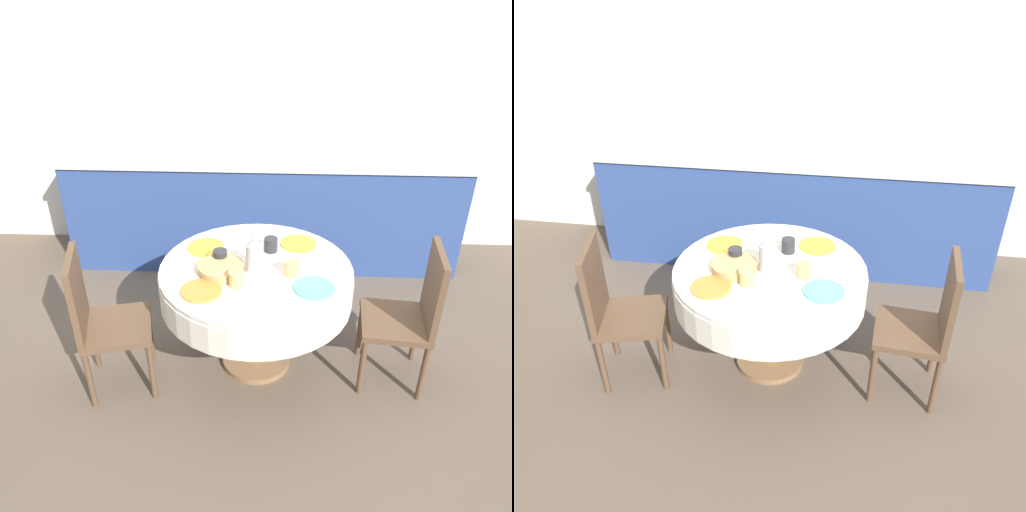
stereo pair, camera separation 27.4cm
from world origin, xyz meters
TOP-DOWN VIEW (x-y plane):
  - ground_plane at (0.00, 0.00)m, footprint 12.00×12.00m
  - wall_back at (0.00, 1.70)m, footprint 7.00×0.05m
  - kitchen_counter at (0.00, 1.37)m, footprint 3.24×0.64m
  - dining_table at (0.00, 0.00)m, footprint 1.15×1.15m
  - chair_left at (0.92, -0.09)m, footprint 0.44×0.44m
  - chair_right at (-0.89, -0.23)m, footprint 0.49×0.49m
  - plate_near_left at (-0.29, -0.26)m, footprint 0.23×0.23m
  - cup_near_left at (-0.10, -0.19)m, footprint 0.08×0.08m
  - plate_near_right at (0.33, -0.21)m, footprint 0.23×0.23m
  - cup_near_right at (0.21, -0.07)m, footprint 0.08×0.08m
  - plate_far_left at (-0.32, 0.21)m, footprint 0.23×0.23m
  - cup_far_left at (-0.22, 0.04)m, footprint 0.08×0.08m
  - plate_far_right at (0.26, 0.29)m, footprint 0.23×0.23m
  - cup_far_right at (0.08, 0.20)m, footprint 0.08×0.08m
  - coffee_carafe at (-0.01, -0.03)m, footprint 0.10×0.10m
  - bread_basket at (-0.20, -0.06)m, footprint 0.27×0.27m

SIDE VIEW (x-z plane):
  - ground_plane at x=0.00m, z-range 0.00..0.00m
  - kitchen_counter at x=0.00m, z-range 0.00..0.96m
  - chair_left at x=0.92m, z-range 0.05..0.97m
  - chair_right at x=-0.89m, z-range 0.05..0.97m
  - dining_table at x=0.00m, z-range 0.24..0.97m
  - plate_near_left at x=-0.29m, z-range 0.73..0.74m
  - plate_near_right at x=0.33m, z-range 0.73..0.74m
  - plate_far_left at x=-0.32m, z-range 0.73..0.74m
  - plate_far_right at x=0.26m, z-range 0.73..0.74m
  - bread_basket at x=-0.20m, z-range 0.73..0.78m
  - cup_near_left at x=-0.10m, z-range 0.73..0.82m
  - cup_near_right at x=0.21m, z-range 0.73..0.82m
  - cup_far_left at x=-0.22m, z-range 0.73..0.82m
  - cup_far_right at x=0.08m, z-range 0.73..0.82m
  - coffee_carafe at x=-0.01m, z-range 0.71..0.96m
  - wall_back at x=0.00m, z-range 0.00..2.60m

